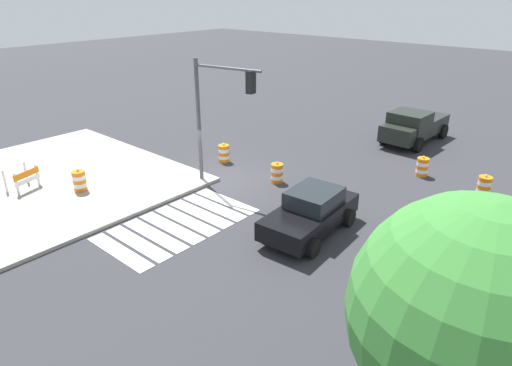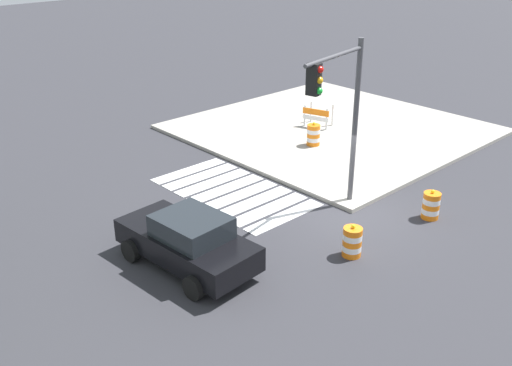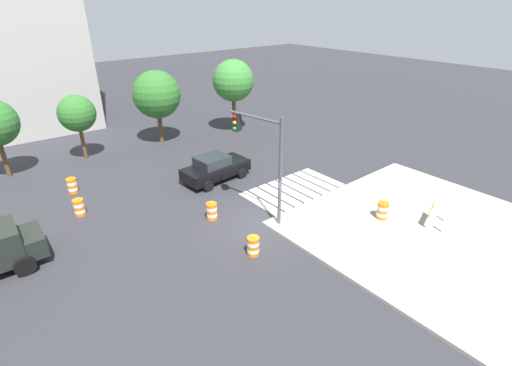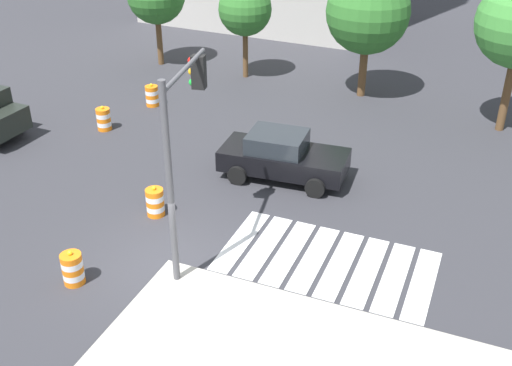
{
  "view_description": "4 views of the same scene",
  "coord_description": "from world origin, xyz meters",
  "px_view_note": "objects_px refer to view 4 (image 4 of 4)",
  "views": [
    {
      "loc": [
        13.36,
        13.93,
        8.35
      ],
      "look_at": [
        0.72,
        2.88,
        0.96
      ],
      "focal_mm": 31.25,
      "sensor_mm": 36.0,
      "label": 1
    },
    {
      "loc": [
        -10.49,
        14.12,
        8.95
      ],
      "look_at": [
        1.1,
        3.36,
        1.8
      ],
      "focal_mm": 40.92,
      "sensor_mm": 36.0,
      "label": 2
    },
    {
      "loc": [
        -10.59,
        -12.39,
        10.39
      ],
      "look_at": [
        1.83,
        2.71,
        0.76
      ],
      "focal_mm": 26.44,
      "sensor_mm": 36.0,
      "label": 3
    },
    {
      "loc": [
        7.48,
        -11.74,
        10.35
      ],
      "look_at": [
        1.3,
        3.18,
        1.21
      ],
      "focal_mm": 43.22,
      "sensor_mm": 36.0,
      "label": 4
    }
  ],
  "objects_px": {
    "sports_car": "(282,156)",
    "traffic_barrel_near_corner": "(152,96)",
    "traffic_barrel_crosswalk_end": "(104,119)",
    "traffic_barrel_median_near": "(73,269)",
    "street_tree_streetside_near": "(368,12)",
    "traffic_barrel_median_far": "(155,202)",
    "street_tree_streetside_mid": "(245,9)",
    "traffic_light_pole": "(182,131)"
  },
  "relations": [
    {
      "from": "sports_car",
      "to": "street_tree_streetside_near",
      "type": "distance_m",
      "value": 9.13
    },
    {
      "from": "traffic_barrel_crosswalk_end",
      "to": "street_tree_streetside_mid",
      "type": "relative_size",
      "value": 0.22
    },
    {
      "from": "traffic_light_pole",
      "to": "traffic_barrel_near_corner",
      "type": "bearing_deg",
      "value": 125.98
    },
    {
      "from": "traffic_barrel_median_near",
      "to": "street_tree_streetside_mid",
      "type": "height_order",
      "value": "street_tree_streetside_mid"
    },
    {
      "from": "traffic_barrel_crosswalk_end",
      "to": "traffic_light_pole",
      "type": "relative_size",
      "value": 0.19
    },
    {
      "from": "traffic_barrel_crosswalk_end",
      "to": "traffic_barrel_median_far",
      "type": "xyz_separation_m",
      "value": [
        5.2,
        -4.77,
        0.0
      ]
    },
    {
      "from": "street_tree_streetside_near",
      "to": "traffic_barrel_near_corner",
      "type": "bearing_deg",
      "value": -149.82
    },
    {
      "from": "traffic_barrel_median_far",
      "to": "street_tree_streetside_mid",
      "type": "relative_size",
      "value": 0.22
    },
    {
      "from": "street_tree_streetside_near",
      "to": "street_tree_streetside_mid",
      "type": "distance_m",
      "value": 5.86
    },
    {
      "from": "traffic_barrel_near_corner",
      "to": "traffic_light_pole",
      "type": "bearing_deg",
      "value": -54.02
    },
    {
      "from": "sports_car",
      "to": "traffic_barrel_near_corner",
      "type": "height_order",
      "value": "sports_car"
    },
    {
      "from": "street_tree_streetside_near",
      "to": "traffic_barrel_median_far",
      "type": "bearing_deg",
      "value": -105.34
    },
    {
      "from": "traffic_barrel_near_corner",
      "to": "traffic_barrel_crosswalk_end",
      "type": "height_order",
      "value": "same"
    },
    {
      "from": "sports_car",
      "to": "traffic_barrel_crosswalk_end",
      "type": "xyz_separation_m",
      "value": [
        -7.98,
        0.97,
        -0.36
      ]
    },
    {
      "from": "traffic_barrel_near_corner",
      "to": "street_tree_streetside_mid",
      "type": "bearing_deg",
      "value": 65.33
    },
    {
      "from": "traffic_barrel_crosswalk_end",
      "to": "traffic_barrel_median_near",
      "type": "bearing_deg",
      "value": -59.94
    },
    {
      "from": "traffic_barrel_median_far",
      "to": "street_tree_streetside_near",
      "type": "bearing_deg",
      "value": 74.66
    },
    {
      "from": "traffic_barrel_crosswalk_end",
      "to": "street_tree_streetside_mid",
      "type": "xyz_separation_m",
      "value": [
        2.77,
        7.91,
        2.83
      ]
    },
    {
      "from": "traffic_barrel_near_corner",
      "to": "traffic_barrel_crosswalk_end",
      "type": "bearing_deg",
      "value": -99.31
    },
    {
      "from": "traffic_barrel_median_far",
      "to": "traffic_light_pole",
      "type": "height_order",
      "value": "traffic_light_pole"
    },
    {
      "from": "traffic_barrel_median_far",
      "to": "street_tree_streetside_near",
      "type": "xyz_separation_m",
      "value": [
        3.41,
        12.43,
        3.31
      ]
    },
    {
      "from": "sports_car",
      "to": "traffic_barrel_median_near",
      "type": "bearing_deg",
      "value": -111.97
    },
    {
      "from": "traffic_barrel_near_corner",
      "to": "traffic_barrel_median_far",
      "type": "xyz_separation_m",
      "value": [
        4.72,
        -7.7,
        0.0
      ]
    },
    {
      "from": "sports_car",
      "to": "traffic_barrel_near_corner",
      "type": "xyz_separation_m",
      "value": [
        -7.5,
        3.89,
        -0.36
      ]
    },
    {
      "from": "traffic_barrel_median_near",
      "to": "traffic_barrel_crosswalk_end",
      "type": "bearing_deg",
      "value": 120.06
    },
    {
      "from": "sports_car",
      "to": "street_tree_streetside_mid",
      "type": "xyz_separation_m",
      "value": [
        -5.21,
        8.88,
        2.47
      ]
    },
    {
      "from": "traffic_barrel_crosswalk_end",
      "to": "street_tree_streetside_near",
      "type": "bearing_deg",
      "value": 41.64
    },
    {
      "from": "traffic_barrel_crosswalk_end",
      "to": "traffic_barrel_median_near",
      "type": "xyz_separation_m",
      "value": [
        4.93,
        -8.52,
        0.0
      ]
    },
    {
      "from": "sports_car",
      "to": "traffic_barrel_median_near",
      "type": "height_order",
      "value": "sports_car"
    },
    {
      "from": "traffic_light_pole",
      "to": "street_tree_streetside_near",
      "type": "height_order",
      "value": "traffic_light_pole"
    },
    {
      "from": "traffic_barrel_near_corner",
      "to": "traffic_barrel_median_near",
      "type": "height_order",
      "value": "same"
    },
    {
      "from": "street_tree_streetside_near",
      "to": "traffic_barrel_crosswalk_end",
      "type": "bearing_deg",
      "value": -138.36
    },
    {
      "from": "traffic_barrel_near_corner",
      "to": "sports_car",
      "type": "bearing_deg",
      "value": -27.45
    },
    {
      "from": "traffic_barrel_crosswalk_end",
      "to": "traffic_barrel_median_near",
      "type": "distance_m",
      "value": 9.84
    },
    {
      "from": "traffic_barrel_median_near",
      "to": "traffic_light_pole",
      "type": "bearing_deg",
      "value": 43.18
    },
    {
      "from": "sports_car",
      "to": "traffic_barrel_median_far",
      "type": "distance_m",
      "value": 4.73
    },
    {
      "from": "sports_car",
      "to": "traffic_light_pole",
      "type": "xyz_separation_m",
      "value": [
        -0.75,
        -5.4,
        3.1
      ]
    },
    {
      "from": "traffic_barrel_near_corner",
      "to": "traffic_barrel_crosswalk_end",
      "type": "distance_m",
      "value": 2.97
    },
    {
      "from": "traffic_barrel_near_corner",
      "to": "street_tree_streetside_mid",
      "type": "distance_m",
      "value": 6.17
    },
    {
      "from": "sports_car",
      "to": "street_tree_streetside_near",
      "type": "xyz_separation_m",
      "value": [
        0.63,
        8.62,
        2.95
      ]
    },
    {
      "from": "sports_car",
      "to": "traffic_barrel_crosswalk_end",
      "type": "distance_m",
      "value": 8.04
    },
    {
      "from": "street_tree_streetside_near",
      "to": "sports_car",
      "type": "bearing_deg",
      "value": -94.2
    }
  ]
}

